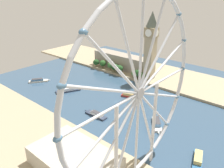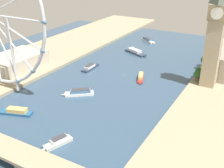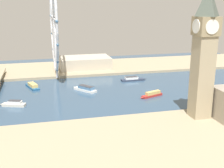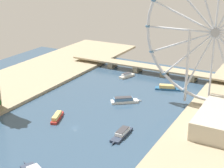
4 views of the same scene
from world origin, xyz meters
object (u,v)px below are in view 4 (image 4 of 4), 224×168
(river_bridge, at_px, (151,68))
(tour_boat_6, at_px, (122,134))
(tour_boat_3, at_px, (127,75))
(tour_boat_2, at_px, (57,117))
(ferris_wheel, at_px, (215,33))
(tour_boat_0, at_px, (168,88))
(tour_boat_4, at_px, (124,100))

(river_bridge, height_order, tour_boat_6, river_bridge)
(tour_boat_3, xyz_separation_m, tour_boat_6, (57.37, -125.11, -0.20))
(tour_boat_2, relative_size, tour_boat_3, 1.10)
(ferris_wheel, distance_m, tour_boat_0, 85.74)
(ferris_wheel, xyz_separation_m, tour_boat_4, (-71.33, -24.49, -65.82))
(tour_boat_6, bearing_deg, river_bridge, -166.86)
(ferris_wheel, bearing_deg, river_bridge, 140.87)
(tour_boat_3, distance_m, tour_boat_4, 73.36)
(tour_boat_0, distance_m, tour_boat_4, 57.12)
(ferris_wheel, height_order, tour_boat_6, ferris_wheel)
(ferris_wheel, height_order, tour_boat_4, ferris_wheel)
(ferris_wheel, bearing_deg, tour_boat_6, -118.10)
(river_bridge, bearing_deg, tour_boat_3, -125.73)
(tour_boat_2, bearing_deg, river_bridge, -28.30)
(tour_boat_3, bearing_deg, ferris_wheel, -93.26)
(tour_boat_2, distance_m, tour_boat_4, 67.39)
(tour_boat_3, distance_m, tour_boat_6, 137.64)
(river_bridge, bearing_deg, tour_boat_2, -98.13)
(tour_boat_2, height_order, tour_boat_6, tour_boat_2)
(tour_boat_0, height_order, tour_boat_6, tour_boat_0)
(tour_boat_0, height_order, tour_boat_2, tour_boat_0)
(tour_boat_2, xyz_separation_m, tour_boat_4, (33.48, 58.48, 0.17))
(tour_boat_4, bearing_deg, river_bridge, 59.41)
(ferris_wheel, distance_m, tour_boat_6, 114.85)
(river_bridge, relative_size, tour_boat_6, 6.75)
(ferris_wheel, distance_m, tour_boat_3, 128.33)
(ferris_wheel, xyz_separation_m, tour_boat_3, (-101.58, 42.34, -66.02))
(tour_boat_0, relative_size, tour_boat_6, 1.00)
(tour_boat_2, bearing_deg, tour_boat_0, -47.71)
(tour_boat_4, xyz_separation_m, tour_boat_6, (27.13, -58.28, -0.39))
(river_bridge, height_order, tour_boat_2, river_bridge)
(ferris_wheel, bearing_deg, tour_boat_4, -161.05)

